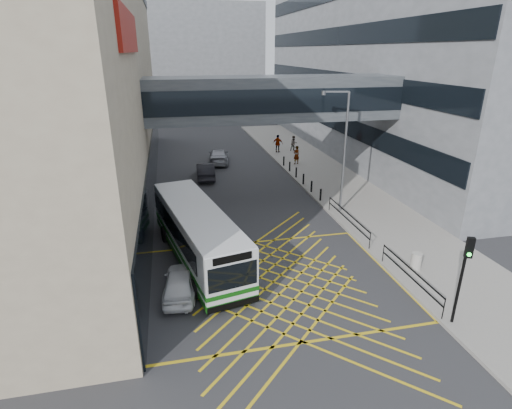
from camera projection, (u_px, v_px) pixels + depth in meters
ground at (273, 282)px, 19.70m from camera, size 120.00×120.00×0.00m
building_right at (435, 57)px, 42.71m from camera, size 24.09×44.00×20.00m
building_far at (178, 61)px, 70.76m from camera, size 28.00×16.00×18.00m
skybridge at (273, 98)px, 28.53m from camera, size 20.00×4.10×3.00m
pavement at (329, 179)px, 35.12m from camera, size 6.00×54.00×0.16m
box_junction at (273, 282)px, 19.70m from camera, size 12.00×9.00×0.01m
bus at (197, 233)px, 21.31m from camera, size 4.56×10.83×2.96m
car_white at (180, 282)px, 18.52m from camera, size 2.04×4.13×1.26m
car_dark at (205, 171)px, 35.47m from camera, size 1.93×4.56×1.41m
car_silver at (219, 156)px, 40.41m from camera, size 2.72×5.05×1.50m
traffic_light at (464, 268)px, 15.54m from camera, size 0.33×0.47×3.97m
street_lamp at (342, 146)px, 26.41m from camera, size 1.85×0.61×8.15m
litter_bin at (416, 261)px, 20.43m from camera, size 0.52×0.52×0.90m
kerb_railings at (372, 239)px, 22.22m from camera, size 0.05×12.54×1.00m
bollards at (300, 176)px, 34.39m from camera, size 0.14×10.14×0.90m
pedestrian_a at (296, 155)px, 39.30m from camera, size 0.85×0.72×1.81m
pedestrian_b at (294, 144)px, 44.47m from camera, size 0.85×0.53×1.67m
pedestrian_c at (278, 144)px, 43.84m from camera, size 1.27×1.02×1.93m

